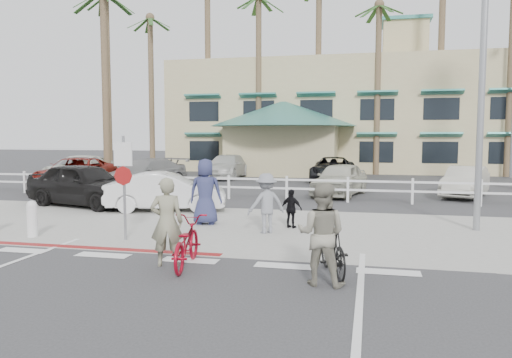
% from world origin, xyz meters
% --- Properties ---
extents(ground, '(140.00, 140.00, 0.00)m').
position_xyz_m(ground, '(0.00, 0.00, 0.00)').
color(ground, '#333335').
extents(bike_path, '(12.00, 16.00, 0.01)m').
position_xyz_m(bike_path, '(0.00, -2.00, 0.00)').
color(bike_path, '#333335').
rests_on(bike_path, ground).
extents(sidewalk_plaza, '(22.00, 7.00, 0.01)m').
position_xyz_m(sidewalk_plaza, '(0.00, 4.50, 0.01)').
color(sidewalk_plaza, gray).
rests_on(sidewalk_plaza, ground).
extents(cross_street, '(40.00, 5.00, 0.01)m').
position_xyz_m(cross_street, '(0.00, 8.50, 0.00)').
color(cross_street, '#333335').
rests_on(cross_street, ground).
extents(parking_lot, '(50.00, 16.00, 0.01)m').
position_xyz_m(parking_lot, '(0.00, 18.00, 0.00)').
color(parking_lot, '#333335').
rests_on(parking_lot, ground).
extents(curb_red, '(7.00, 0.25, 0.02)m').
position_xyz_m(curb_red, '(-3.00, 1.20, 0.01)').
color(curb_red, maroon).
rests_on(curb_red, ground).
extents(rail_fence, '(29.40, 0.16, 1.00)m').
position_xyz_m(rail_fence, '(0.50, 10.50, 0.50)').
color(rail_fence, silver).
rests_on(rail_fence, ground).
extents(building, '(28.00, 16.00, 11.30)m').
position_xyz_m(building, '(2.00, 31.00, 5.65)').
color(building, '#C4B686').
rests_on(building, ground).
extents(sign_post, '(0.50, 0.10, 2.90)m').
position_xyz_m(sign_post, '(-2.30, 2.20, 1.45)').
color(sign_post, gray).
rests_on(sign_post, ground).
extents(bollard_0, '(0.26, 0.26, 0.95)m').
position_xyz_m(bollard_0, '(-4.80, 2.00, 0.47)').
color(bollard_0, silver).
rests_on(bollard_0, ground).
extents(streetlight_0, '(0.60, 2.00, 9.00)m').
position_xyz_m(streetlight_0, '(6.50, 5.50, 4.50)').
color(streetlight_0, gray).
rests_on(streetlight_0, ground).
extents(palm_0, '(4.00, 4.00, 15.00)m').
position_xyz_m(palm_0, '(-16.00, 26.00, 7.50)').
color(palm_0, '#21471B').
rests_on(palm_0, ground).
extents(palm_1, '(4.00, 4.00, 13.00)m').
position_xyz_m(palm_1, '(-12.00, 25.00, 6.50)').
color(palm_1, '#21471B').
rests_on(palm_1, ground).
extents(palm_2, '(4.00, 4.00, 16.00)m').
position_xyz_m(palm_2, '(-8.00, 26.00, 8.00)').
color(palm_2, '#21471B').
rests_on(palm_2, ground).
extents(palm_3, '(4.00, 4.00, 14.00)m').
position_xyz_m(palm_3, '(-4.00, 25.00, 7.00)').
color(palm_3, '#21471B').
rests_on(palm_3, ground).
extents(palm_4, '(4.00, 4.00, 15.00)m').
position_xyz_m(palm_4, '(0.00, 26.00, 7.50)').
color(palm_4, '#21471B').
rests_on(palm_4, ground).
extents(palm_5, '(4.00, 4.00, 13.00)m').
position_xyz_m(palm_5, '(4.00, 25.00, 6.50)').
color(palm_5, '#21471B').
rests_on(palm_5, ground).
extents(palm_6, '(4.00, 4.00, 17.00)m').
position_xyz_m(palm_6, '(8.00, 26.00, 8.50)').
color(palm_6, '#21471B').
rests_on(palm_6, ground).
extents(palm_7, '(4.00, 4.00, 14.00)m').
position_xyz_m(palm_7, '(12.00, 25.00, 7.00)').
color(palm_7, '#21471B').
rests_on(palm_7, ground).
extents(palm_10, '(4.00, 4.00, 12.00)m').
position_xyz_m(palm_10, '(-10.00, 15.00, 6.00)').
color(palm_10, '#21471B').
rests_on(palm_10, ground).
extents(bike_red, '(0.91, 1.95, 0.99)m').
position_xyz_m(bike_red, '(0.10, 0.14, 0.49)').
color(bike_red, maroon).
rests_on(bike_red, ground).
extents(rider_red, '(0.76, 0.62, 1.79)m').
position_xyz_m(rider_red, '(-0.30, 0.13, 0.89)').
color(rider_red, gray).
rests_on(rider_red, ground).
extents(bike_black, '(1.01, 1.77, 1.02)m').
position_xyz_m(bike_black, '(2.97, 0.24, 0.51)').
color(bike_black, black).
rests_on(bike_black, ground).
extents(rider_black, '(0.95, 0.79, 1.80)m').
position_xyz_m(rider_black, '(2.82, -0.43, 0.90)').
color(rider_black, gray).
rests_on(rider_black, ground).
extents(pedestrian_a, '(1.20, 1.08, 1.61)m').
position_xyz_m(pedestrian_a, '(0.95, 3.85, 0.80)').
color(pedestrian_a, gray).
rests_on(pedestrian_a, ground).
extents(pedestrian_child, '(0.70, 0.47, 1.11)m').
position_xyz_m(pedestrian_child, '(1.50, 4.69, 0.55)').
color(pedestrian_child, black).
rests_on(pedestrian_child, ground).
extents(pedestrian_b, '(1.03, 0.75, 1.94)m').
position_xyz_m(pedestrian_b, '(-1.05, 4.74, 0.97)').
color(pedestrian_b, navy).
rests_on(pedestrian_b, ground).
extents(car_white_sedan, '(4.31, 2.43, 1.34)m').
position_xyz_m(car_white_sedan, '(-3.22, 6.94, 0.67)').
color(car_white_sedan, silver).
rests_on(car_white_sedan, ground).
extents(car_red_compact, '(5.06, 3.13, 1.61)m').
position_xyz_m(car_red_compact, '(-6.62, 7.37, 0.80)').
color(car_red_compact, black).
rests_on(car_red_compact, ground).
extents(lot_car_0, '(3.30, 5.78, 1.52)m').
position_xyz_m(lot_car_0, '(-11.61, 15.00, 0.76)').
color(lot_car_0, silver).
rests_on(lot_car_0, ground).
extents(lot_car_1, '(3.50, 5.42, 1.46)m').
position_xyz_m(lot_car_1, '(-7.20, 13.53, 0.73)').
color(lot_car_1, gray).
rests_on(lot_car_1, ground).
extents(lot_car_2, '(2.57, 4.46, 1.43)m').
position_xyz_m(lot_car_2, '(2.35, 12.75, 0.71)').
color(lot_car_2, beige).
rests_on(lot_car_2, ground).
extents(lot_car_3, '(2.62, 4.17, 1.30)m').
position_xyz_m(lot_car_3, '(7.56, 13.37, 0.65)').
color(lot_car_3, beige).
rests_on(lot_car_3, ground).
extents(lot_car_4, '(2.11, 4.93, 1.42)m').
position_xyz_m(lot_car_4, '(-4.90, 20.06, 0.71)').
color(lot_car_4, silver).
rests_on(lot_car_4, ground).
extents(lot_car_5, '(2.40, 5.07, 1.40)m').
position_xyz_m(lot_car_5, '(1.61, 18.96, 0.70)').
color(lot_car_5, black).
rests_on(lot_car_5, ground).
extents(lot_car_6, '(3.52, 5.91, 1.54)m').
position_xyz_m(lot_car_6, '(-10.06, 12.18, 0.77)').
color(lot_car_6, maroon).
rests_on(lot_car_6, ground).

